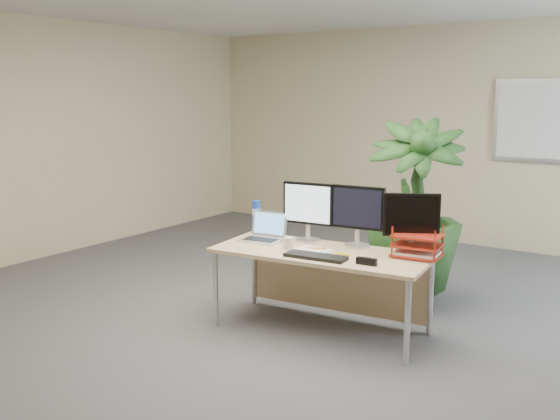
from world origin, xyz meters
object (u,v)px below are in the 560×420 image
Objects in this scene: monitor_left at (308,208)px; laptop at (265,233)px; desk at (326,265)px; floor_plant at (413,222)px; monitor_right at (358,212)px.

monitor_left reaches higher than laptop.
desk is 4.95× the size of laptop.
monitor_left is 1.39× the size of laptop.
monitor_right is (-0.17, -0.72, 0.18)m from floor_plant.
monitor_left is (-0.59, -0.79, 0.18)m from floor_plant.
floor_plant is at bearing 45.75° from laptop.
floor_plant reaches higher than laptop.
monitor_left is at bearing 25.14° from laptop.
floor_plant is 3.04× the size of monitor_left.
floor_plant is at bearing 53.29° from monitor_left.
monitor_left is at bearing 153.91° from desk.
desk is 0.61m from laptop.
floor_plant is at bearing 77.01° from monitor_right.
floor_plant is 1.32m from laptop.
desk is 1.00m from floor_plant.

